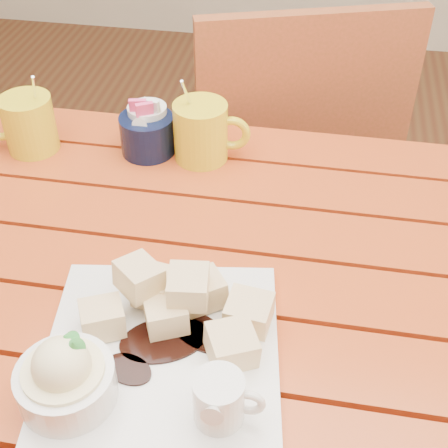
% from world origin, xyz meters
% --- Properties ---
extents(table, '(1.20, 0.79, 0.75)m').
position_xyz_m(table, '(0.00, 0.00, 0.64)').
color(table, '#AE4516').
rests_on(table, ground).
extents(dessert_plate, '(0.31, 0.31, 0.11)m').
position_xyz_m(dessert_plate, '(-0.02, -0.16, 0.78)').
color(dessert_plate, white).
rests_on(dessert_plate, table).
extents(coffee_mug_left, '(0.12, 0.09, 0.15)m').
position_xyz_m(coffee_mug_left, '(-0.34, 0.26, 0.80)').
color(coffee_mug_left, yellow).
rests_on(coffee_mug_left, table).
extents(coffee_mug_right, '(0.13, 0.09, 0.15)m').
position_xyz_m(coffee_mug_right, '(-0.04, 0.28, 0.80)').
color(coffee_mug_right, yellow).
rests_on(coffee_mug_right, table).
extents(cream_pitcher, '(0.10, 0.08, 0.08)m').
position_xyz_m(cream_pitcher, '(-0.14, 0.30, 0.79)').
color(cream_pitcher, white).
rests_on(cream_pitcher, table).
extents(sugar_caddy, '(0.09, 0.09, 0.10)m').
position_xyz_m(sugar_caddy, '(-0.14, 0.28, 0.79)').
color(sugar_caddy, black).
rests_on(sugar_caddy, table).
extents(chair_far, '(0.55, 0.55, 0.93)m').
position_xyz_m(chair_far, '(0.08, 0.62, 0.52)').
color(chair_far, brown).
rests_on(chair_far, ground).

